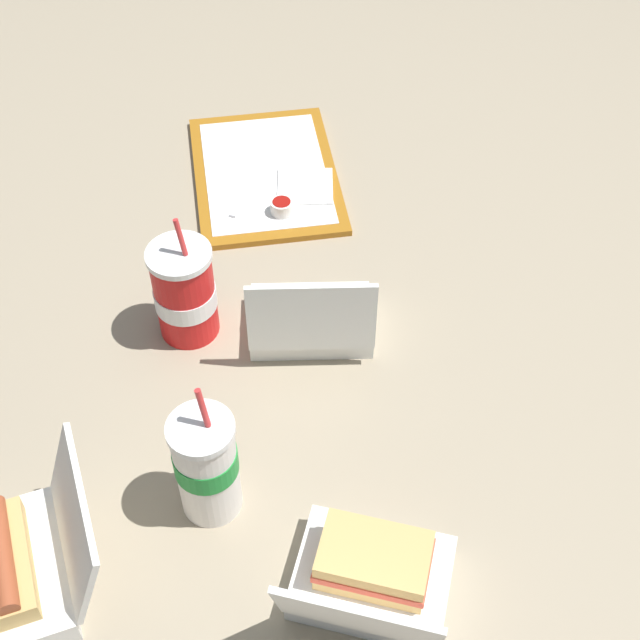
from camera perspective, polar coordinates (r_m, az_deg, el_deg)
The scene contains 10 objects.
ground_plane at distance 1.41m, azimuth -1.79°, elevation -0.56°, with size 3.20×3.20×0.00m, color gray.
food_tray at distance 1.68m, azimuth -3.51°, elevation 9.32°, with size 0.41×0.32×0.01m.
ketchup_cup at distance 1.58m, azimuth -2.46°, elevation 7.27°, with size 0.04×0.04×0.02m.
napkin_stack at distance 1.63m, azimuth -0.96°, elevation 8.56°, with size 0.10×0.10×0.00m, color white.
plastic_fork at distance 1.61m, azimuth -4.70°, elevation 7.80°, with size 0.11×0.01×0.01m, color white.
clamshell_hotdog_corner at distance 1.37m, azimuth -0.58°, elevation 0.16°, with size 0.14×0.19×0.17m.
clamshell_sandwich_left at distance 1.13m, azimuth 3.31°, elevation -16.06°, with size 0.23×0.23×0.18m.
clamshell_hotdog_center at distance 1.19m, azimuth -18.69°, elevation -14.67°, with size 0.25×0.24×0.16m.
soda_cup_corner at distance 1.16m, azimuth -7.28°, elevation -9.18°, with size 0.09×0.09×0.23m.
soda_cup_back at distance 1.36m, azimuth -8.68°, elevation 1.61°, with size 0.10×0.10×0.23m.
Camera 1 is at (-0.93, -0.05, 1.06)m, focal length 50.00 mm.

